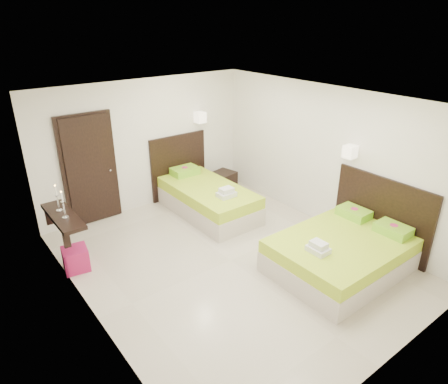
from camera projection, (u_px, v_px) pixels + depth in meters
floor at (230, 260)px, 6.56m from camera, size 5.50×5.50×0.00m
bed_single at (206, 196)px, 8.07m from camera, size 1.33×2.22×1.83m
bed_double at (344, 251)px, 6.26m from camera, size 2.08×1.77×1.72m
nightstand at (223, 182)px, 9.05m from camera, size 0.59×0.55×0.45m
ottoman at (76, 259)px, 6.27m from camera, size 0.43×0.43×0.37m
door at (90, 170)px, 7.41m from camera, size 1.02×0.15×2.14m
console_shelf at (62, 217)px, 6.22m from camera, size 0.35×1.20×0.78m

